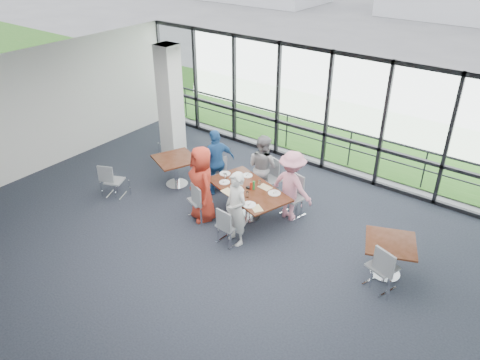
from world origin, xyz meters
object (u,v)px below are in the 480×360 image
Objects in this scene: chair_main_end at (212,175)px; side_table_right at (390,247)px; chair_main_nl at (200,200)px; chair_main_nr at (229,225)px; structural_column at (171,105)px; diner_end at (216,162)px; diner_far_right at (292,186)px; chair_main_fl at (271,180)px; chair_main_fr at (294,197)px; chair_spare_la at (114,181)px; main_table at (248,193)px; chair_spare_lb at (171,142)px; side_table_left at (175,162)px; diner_near_left at (202,184)px; diner_near_right at (236,209)px; diner_far_left at (263,167)px; chair_spare_r at (382,267)px.

side_table_right is at bearing 106.23° from chair_main_end.
chair_main_nr is at bearing 3.73° from chair_main_nl.
diner_end is at bearing -17.99° from structural_column.
diner_far_right reaches higher than chair_main_nl.
chair_main_fl is at bearing 162.61° from side_table_right.
chair_main_fr is (2.04, 0.25, -0.36)m from diner_end.
structural_column reaches higher than diner_end.
main_table is at bearing -3.99° from chair_spare_la.
chair_main_nl is 0.99× the size of chair_spare_lb.
diner_far_right is at bearing 114.88° from diner_end.
structural_column reaches higher than chair_main_nl.
chair_main_nr is (1.52, -1.45, -0.40)m from diner_end.
chair_main_end reaches higher than side_table_left.
diner_near_left is at bearing -124.05° from main_table.
diner_near_right is 0.98× the size of diner_end.
diner_far_left is (-0.27, 0.94, 0.18)m from main_table.
structural_column is 4.34m from chair_main_fr.
chair_spare_r is at bearing -17.82° from chair_spare_la.
side_table_right is 4.10m from diner_near_left.
chair_main_fr is 2.76m from chair_spare_r.
diner_far_right is at bearing 77.13° from chair_main_nr.
diner_near_left reaches higher than main_table.
chair_main_nr reaches higher than side_table_left.
chair_spare_lb is (-3.54, 1.17, -0.17)m from main_table.
diner_near_left is (-4.05, -0.63, 0.23)m from side_table_right.
diner_near_left is 1.17m from diner_end.
chair_main_fl is 0.98× the size of chair_spare_r.
chair_main_nl is (-1.61, -1.24, -0.37)m from diner_far_right.
diner_far_left is 1.31m from chair_main_end.
side_table_right is 0.45m from chair_spare_r.
diner_far_left is at bearing 137.25° from diner_end.
side_table_right is 1.29× the size of chair_spare_lb.
side_table_left is at bearing 173.64° from chair_main_nl.
chair_main_nr is 0.91× the size of chair_main_fr.
chair_main_nr is at bearing -113.95° from diner_near_right.
main_table is 1.47m from chair_main_end.
diner_far_right is at bearing -0.36° from chair_spare_la.
chair_main_fr is (0.00, 0.12, -0.35)m from diner_far_right.
diner_end is (2.13, -0.69, -0.77)m from structural_column.
diner_end is 1.79× the size of chair_main_fl.
chair_spare_la is (-3.89, -1.77, -0.40)m from diner_far_right.
chair_main_nl is 0.98× the size of chair_main_fl.
chair_spare_lb reaches higher than main_table.
chair_spare_r is at bearing 100.69° from diner_end.
chair_spare_la is (-0.81, -1.29, -0.23)m from side_table_left.
chair_main_end is (-0.56, 1.07, 0.00)m from chair_main_nl.
diner_near_right is at bearing -162.74° from side_table_right.
diner_end is at bearing 132.21° from chair_main_nl.
chair_spare_r is (2.54, -1.10, 0.01)m from chair_main_fr.
chair_spare_la is (-1.85, -1.64, -0.41)m from diner_end.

